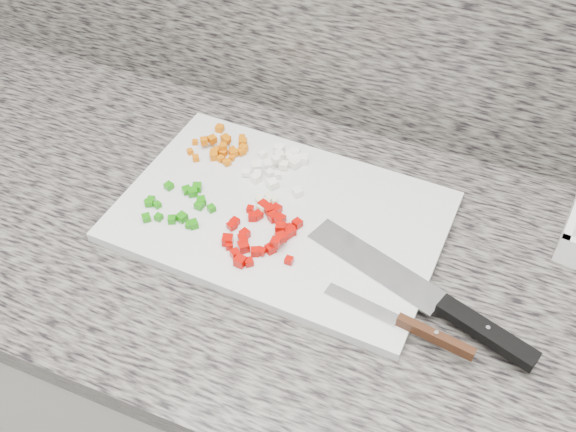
% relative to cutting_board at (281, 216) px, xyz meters
% --- Properties ---
extents(cabinet, '(3.92, 0.62, 0.86)m').
position_rel_cutting_board_xyz_m(cabinet, '(0.06, -0.03, -0.48)').
color(cabinet, beige).
rests_on(cabinet, ground).
extents(countertop, '(3.96, 0.64, 0.04)m').
position_rel_cutting_board_xyz_m(countertop, '(0.06, -0.03, -0.03)').
color(countertop, '#69655D').
rests_on(countertop, cabinet).
extents(cutting_board, '(0.50, 0.34, 0.02)m').
position_rel_cutting_board_xyz_m(cutting_board, '(0.00, 0.00, 0.00)').
color(cutting_board, silver).
rests_on(cutting_board, countertop).
extents(carrot_pile, '(0.10, 0.10, 0.02)m').
position_rel_cutting_board_xyz_m(carrot_pile, '(-0.15, 0.10, 0.02)').
color(carrot_pile, '#D06104').
rests_on(carrot_pile, cutting_board).
extents(onion_pile, '(0.11, 0.10, 0.02)m').
position_rel_cutting_board_xyz_m(onion_pile, '(-0.04, 0.09, 0.02)').
color(onion_pile, white).
rests_on(onion_pile, cutting_board).
extents(green_pepper_pile, '(0.11, 0.10, 0.01)m').
position_rel_cutting_board_xyz_m(green_pepper_pile, '(-0.15, -0.05, 0.01)').
color(green_pepper_pile, '#1A7E0B').
rests_on(green_pepper_pile, cutting_board).
extents(red_pepper_pile, '(0.12, 0.13, 0.02)m').
position_rel_cutting_board_xyz_m(red_pepper_pile, '(-0.01, -0.05, 0.02)').
color(red_pepper_pile, '#AD0702').
rests_on(red_pepper_pile, cutting_board).
extents(garlic_pile, '(0.04, 0.05, 0.01)m').
position_rel_cutting_board_xyz_m(garlic_pile, '(-0.03, 0.01, 0.01)').
color(garlic_pile, beige).
rests_on(garlic_pile, cutting_board).
extents(chef_knife, '(0.34, 0.15, 0.02)m').
position_rel_cutting_board_xyz_m(chef_knife, '(0.27, -0.08, 0.01)').
color(chef_knife, silver).
rests_on(chef_knife, cutting_board).
extents(paring_knife, '(0.21, 0.05, 0.02)m').
position_rel_cutting_board_xyz_m(paring_knife, '(0.24, -0.13, 0.01)').
color(paring_knife, silver).
rests_on(paring_knife, cutting_board).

